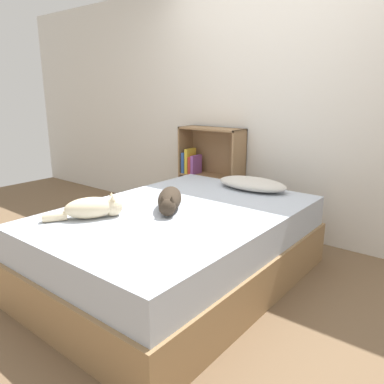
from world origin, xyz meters
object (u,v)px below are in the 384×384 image
bed (179,246)px  cat_light (94,208)px  cat_dark (170,200)px  bookshelf (211,174)px  pillow (252,184)px

bed → cat_light: 0.69m
bed → cat_dark: (-0.06, -0.03, 0.36)m
bookshelf → cat_light: bearing=-80.3°
cat_dark → bookshelf: 1.44m
pillow → cat_dark: 0.89m
pillow → bookshelf: bookshelf is taller
pillow → bookshelf: (-0.76, 0.44, -0.09)m
cat_light → bed: bearing=-1.0°
pillow → cat_light: (-0.46, -1.33, 0.02)m
pillow → bed: bearing=-98.4°
bed → cat_light: cat_light is taller
bed → bookshelf: (-0.64, 1.29, 0.25)m
bed → bookshelf: size_ratio=2.01×
bed → cat_dark: size_ratio=3.72×
cat_light → bookshelf: 1.80m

